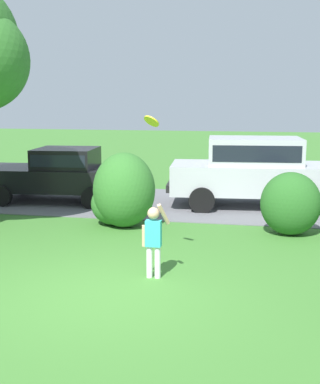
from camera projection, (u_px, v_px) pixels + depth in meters
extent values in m
plane|color=#3D752D|center=(105.00, 295.00, 7.94)|extent=(80.00, 80.00, 0.00)
cube|color=slate|center=(178.00, 204.00, 14.77)|extent=(28.00, 4.40, 0.02)
ellipsoid|color=#33702B|center=(124.00, 190.00, 12.01)|extent=(1.45, 1.40, 1.75)
ellipsoid|color=#33702B|center=(115.00, 204.00, 12.29)|extent=(1.13, 1.13, 1.02)
ellipsoid|color=#286023|center=(291.00, 204.00, 11.34)|extent=(1.31, 1.07, 1.40)
cube|color=black|center=(56.00, 178.00, 15.04)|extent=(4.32, 2.14, 0.64)
cube|color=black|center=(66.00, 158.00, 14.90)|extent=(1.79, 1.74, 0.56)
cube|color=black|center=(66.00, 158.00, 14.90)|extent=(1.66, 1.75, 0.34)
cylinder|color=black|center=(1.00, 196.00, 14.34)|extent=(0.61, 0.26, 0.60)
cylinder|color=black|center=(26.00, 185.00, 16.18)|extent=(0.61, 0.26, 0.60)
cylinder|color=black|center=(92.00, 198.00, 14.04)|extent=(0.61, 0.26, 0.60)
cylinder|color=black|center=(108.00, 187.00, 15.87)|extent=(0.61, 0.26, 0.60)
cube|color=black|center=(129.00, 185.00, 14.82)|extent=(0.25, 1.75, 0.20)
cube|color=silver|center=(254.00, 178.00, 14.25)|extent=(4.64, 2.22, 0.80)
cube|color=silver|center=(255.00, 151.00, 14.11)|extent=(2.61, 1.83, 0.72)
cube|color=black|center=(255.00, 151.00, 14.11)|extent=(2.41, 1.83, 0.43)
cylinder|color=black|center=(202.00, 200.00, 13.56)|extent=(0.70, 0.28, 0.68)
cylinder|color=black|center=(204.00, 188.00, 15.40)|extent=(0.70, 0.28, 0.68)
cylinder|color=black|center=(311.00, 203.00, 13.27)|extent=(0.70, 0.28, 0.68)
cylinder|color=black|center=(299.00, 190.00, 15.11)|extent=(0.70, 0.28, 0.68)
cube|color=black|center=(171.00, 184.00, 14.53)|extent=(0.27, 1.75, 0.20)
cylinder|color=white|center=(149.00, 262.00, 8.69)|extent=(0.10, 0.10, 0.55)
cylinder|color=white|center=(158.00, 262.00, 8.66)|extent=(0.10, 0.10, 0.55)
cube|color=#33B2B2|center=(153.00, 233.00, 8.59)|extent=(0.26, 0.16, 0.44)
sphere|color=tan|center=(153.00, 213.00, 8.53)|extent=(0.20, 0.20, 0.20)
cylinder|color=tan|center=(163.00, 214.00, 8.55)|extent=(0.20, 0.24, 0.39)
cylinder|color=tan|center=(144.00, 236.00, 8.62)|extent=(0.07, 0.07, 0.36)
cylinder|color=yellow|center=(151.00, 121.00, 8.72)|extent=(0.33, 0.25, 0.28)
cylinder|color=#1EB7B2|center=(151.00, 121.00, 8.72)|extent=(0.18, 0.15, 0.16)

